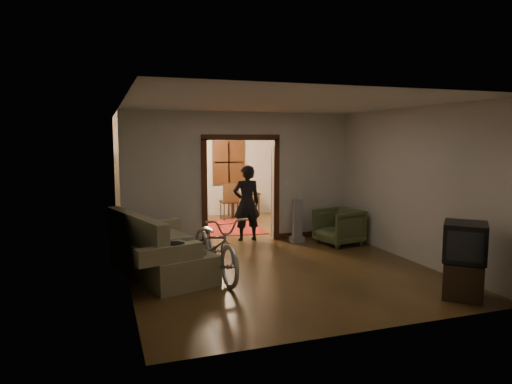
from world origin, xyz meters
name	(u,v)px	position (x,y,z in m)	size (l,w,h in m)	color
floor	(251,249)	(0.00, 0.00, 0.00)	(5.00, 8.50, 0.01)	#3E2A13
ceiling	(251,110)	(0.00, 0.00, 2.80)	(5.00, 8.50, 0.01)	white
wall_back	(205,168)	(0.00, 4.25, 1.40)	(5.00, 0.02, 2.80)	beige
wall_left	(121,184)	(-2.50, 0.00, 1.40)	(0.02, 8.50, 2.80)	beige
wall_right	(360,177)	(2.50, 0.00, 1.40)	(0.02, 8.50, 2.80)	beige
partition_wall	(240,177)	(0.00, 0.75, 1.40)	(5.00, 0.14, 2.80)	beige
door_casing	(240,191)	(0.00, 0.75, 1.10)	(1.74, 0.20, 2.32)	#3E1F0E
far_window	(229,162)	(0.70, 4.21, 1.55)	(0.98, 0.06, 1.28)	black
chandelier	(220,134)	(0.00, 2.50, 2.35)	(0.24, 0.24, 0.24)	#FFE0A5
light_switch	(286,183)	(1.05, 0.68, 1.25)	(0.08, 0.01, 0.12)	silver
sofa	(161,244)	(-1.96, -1.18, 0.51)	(1.00, 2.22, 1.02)	#6E704A
rolled_paper	(165,239)	(-1.86, -0.88, 0.53)	(0.10, 0.10, 0.84)	beige
jacket	(172,246)	(-1.91, -2.09, 0.68)	(0.44, 0.33, 0.13)	black
bicycle	(215,245)	(-1.14, -1.60, 0.52)	(0.69, 1.97, 1.03)	silver
armchair	(339,227)	(1.88, -0.21, 0.38)	(0.81, 0.84, 0.76)	#495530
tv_stand	(463,280)	(1.93, -3.69, 0.26)	(0.57, 0.52, 0.52)	black
crt_tv	(465,242)	(1.93, -3.69, 0.80)	(0.62, 0.56, 0.54)	black
vacuum	(297,221)	(1.14, 0.27, 0.47)	(0.29, 0.23, 0.94)	gray
person	(247,203)	(0.15, 0.77, 0.83)	(0.61, 0.40, 1.66)	black
oriental_rug	(227,227)	(0.14, 2.37, 0.01)	(1.63, 2.14, 0.02)	maroon
locker	(158,186)	(-1.40, 3.81, 0.96)	(0.96, 0.53, 1.93)	#242C1A
globe	(157,150)	(-1.40, 3.81, 1.94)	(0.27, 0.27, 0.27)	#1E5972
desk	(244,205)	(1.05, 3.88, 0.33)	(0.89, 0.50, 0.66)	#332011
desk_chair	(229,202)	(0.49, 3.44, 0.50)	(0.45, 0.45, 1.00)	#332011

